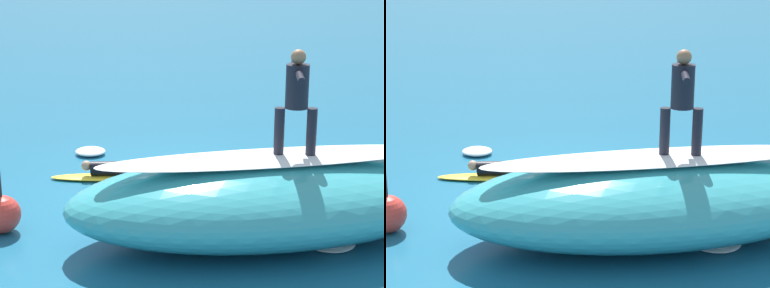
% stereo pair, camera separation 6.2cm
% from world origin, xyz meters
% --- Properties ---
extents(ground_plane, '(120.00, 120.00, 0.00)m').
position_xyz_m(ground_plane, '(0.00, 0.00, 0.00)').
color(ground_plane, '#196084').
extents(wave_crest, '(7.29, 4.85, 1.35)m').
position_xyz_m(wave_crest, '(-0.04, 2.86, 0.67)').
color(wave_crest, teal).
rests_on(wave_crest, ground_plane).
extents(wave_foam_lip, '(5.75, 2.71, 0.08)m').
position_xyz_m(wave_foam_lip, '(-0.04, 2.86, 1.39)').
color(wave_foam_lip, white).
rests_on(wave_foam_lip, wave_crest).
extents(surfboard_riding, '(1.96, 1.48, 0.08)m').
position_xyz_m(surfboard_riding, '(-0.40, 2.98, 1.39)').
color(surfboard_riding, '#E0563D').
rests_on(surfboard_riding, wave_crest).
extents(surfer_riding, '(0.96, 1.42, 1.71)m').
position_xyz_m(surfer_riding, '(-0.40, 2.98, 2.42)').
color(surfer_riding, black).
rests_on(surfer_riding, surfboard_riding).
extents(surfboard_paddling, '(2.43, 1.59, 0.09)m').
position_xyz_m(surfboard_paddling, '(1.16, -1.10, 0.04)').
color(surfboard_paddling, yellow).
rests_on(surfboard_paddling, ground_plane).
extents(surfer_paddling, '(1.60, 0.99, 0.31)m').
position_xyz_m(surfer_paddling, '(1.05, -1.04, 0.22)').
color(surfer_paddling, black).
rests_on(surfer_paddling, surfboard_paddling).
extents(buoy_marker, '(0.65, 0.65, 1.10)m').
position_xyz_m(buoy_marker, '(3.81, 0.54, 0.33)').
color(buoy_marker, red).
rests_on(buoy_marker, ground_plane).
extents(foam_patch_near, '(0.93, 0.94, 0.15)m').
position_xyz_m(foam_patch_near, '(0.95, -2.90, 0.08)').
color(foam_patch_near, white).
rests_on(foam_patch_near, ground_plane).
extents(foam_patch_mid, '(1.14, 1.15, 0.11)m').
position_xyz_m(foam_patch_mid, '(-0.73, 3.57, 0.05)').
color(foam_patch_mid, white).
rests_on(foam_patch_mid, ground_plane).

